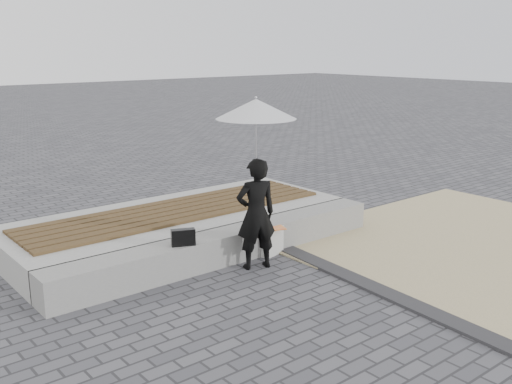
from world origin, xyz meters
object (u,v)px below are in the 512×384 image
Objects in this scene: seating_ledge at (226,246)px; handbag at (183,237)px; woman at (256,214)px; parasol at (256,109)px; canvas_tote at (271,241)px.

seating_ledge is 0.81m from handbag.
seating_ledge is at bearing 33.78° from handbag.
handbag is at bearing -3.48° from woman.
handbag is at bearing 158.91° from parasol.
handbag is 1.38m from canvas_tote.
canvas_tote is at bearing -20.41° from seating_ledge.
canvas_tote is at bearing -135.02° from woman.
seating_ledge is 0.64m from canvas_tote.
woman is 0.74m from canvas_tote.
parasol reaches higher than handbag.
parasol is 3.27× the size of canvas_tote.
woman is 4.90× the size of handbag.
handbag reaches higher than seating_ledge.
woman is 1.14× the size of parasol.
parasol is at bearing -73.50° from seating_ledge.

